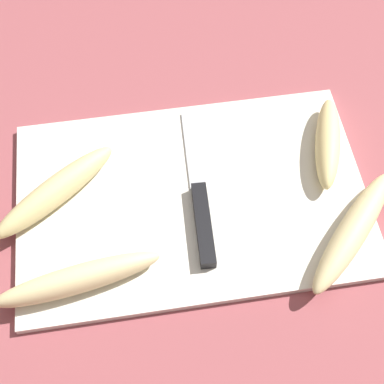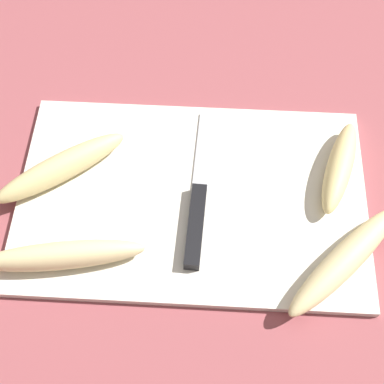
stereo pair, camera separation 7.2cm
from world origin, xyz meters
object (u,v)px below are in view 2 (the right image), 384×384
object	(u,v)px
banana_spotted_left	(61,167)
banana_golden_short	(340,167)
banana_ripe_center	(62,256)
banana_mellow_near	(344,260)
knife	(197,212)

from	to	relation	value
banana_spotted_left	banana_golden_short	distance (m)	0.38
banana_ripe_center	banana_mellow_near	distance (m)	0.35
knife	banana_mellow_near	bearing A→B (deg)	-16.20
banana_spotted_left	banana_mellow_near	distance (m)	0.39
banana_ripe_center	banana_golden_short	distance (m)	0.39
banana_ripe_center	banana_mellow_near	size ratio (longest dim) A/B	1.21
banana_spotted_left	banana_golden_short	world-z (taller)	same
banana_spotted_left	banana_mellow_near	world-z (taller)	banana_spotted_left
banana_golden_short	banana_mellow_near	world-z (taller)	banana_golden_short
knife	banana_mellow_near	size ratio (longest dim) A/B	1.42
banana_mellow_near	banana_golden_short	bearing A→B (deg)	87.99
banana_spotted_left	banana_mellow_near	size ratio (longest dim) A/B	1.02
banana_golden_short	knife	bearing A→B (deg)	-158.89
banana_golden_short	banana_spotted_left	bearing A→B (deg)	-176.73
banana_ripe_center	banana_golden_short	world-z (taller)	same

